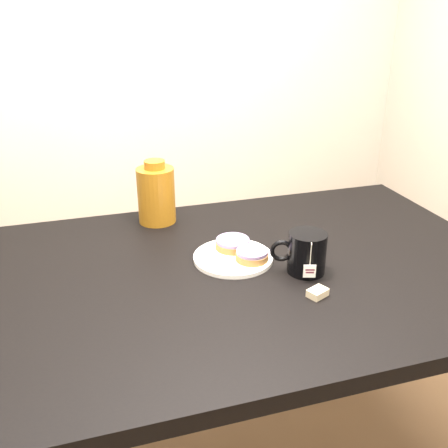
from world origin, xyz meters
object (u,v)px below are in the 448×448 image
at_px(bagel_package, 156,194).
at_px(bagel_front, 252,255).
at_px(plate, 233,257).
at_px(table, 243,295).
at_px(teabag_pouch, 318,293).
at_px(bagel_back, 233,244).
at_px(mug, 306,252).

bearing_deg(bagel_package, bagel_front, -61.74).
relative_size(plate, bagel_front, 2.06).
bearing_deg(plate, bagel_front, -40.29).
bearing_deg(plate, table, -73.00).
bearing_deg(teabag_pouch, bagel_back, 113.50).
bearing_deg(table, bagel_front, 21.34).
height_order(teabag_pouch, bagel_package, bagel_package).
distance_m(plate, bagel_package, 0.35).
xyz_separation_m(bagel_back, bagel_front, (0.03, -0.08, -0.00)).
height_order(bagel_front, mug, mug).
bearing_deg(bagel_front, table, -158.66).
bearing_deg(teabag_pouch, table, 122.65).
relative_size(bagel_front, mug, 0.68).
distance_m(table, bagel_package, 0.42).
distance_m(table, plate, 0.10).
height_order(plate, bagel_package, bagel_package).
xyz_separation_m(plate, bagel_back, (0.01, 0.04, 0.02)).
height_order(mug, teabag_pouch, mug).
height_order(bagel_front, teabag_pouch, bagel_front).
height_order(bagel_back, mug, mug).
relative_size(teabag_pouch, bagel_package, 0.23).
height_order(plate, bagel_front, bagel_front).
bearing_deg(bagel_front, bagel_package, 118.26).
bearing_deg(bagel_package, mug, -54.83).
bearing_deg(bagel_back, bagel_package, 120.62).
xyz_separation_m(teabag_pouch, bagel_package, (-0.27, 0.54, 0.08)).
xyz_separation_m(plate, teabag_pouch, (0.13, -0.23, 0.00)).
bearing_deg(bagel_back, bagel_front, -70.65).
height_order(bagel_back, bagel_front, same).
xyz_separation_m(bagel_back, bagel_package, (-0.16, 0.27, 0.06)).
bearing_deg(bagel_back, table, -89.56).
distance_m(plate, bagel_front, 0.06).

